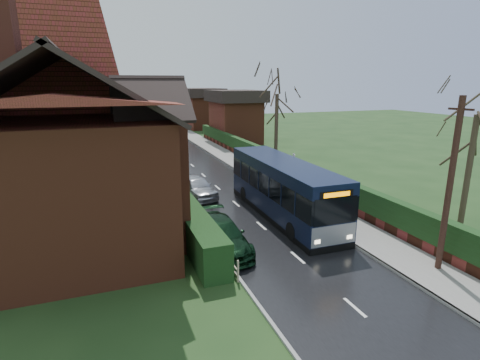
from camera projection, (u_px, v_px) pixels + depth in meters
name	position (u px, v px, depth m)	size (l,w,h in m)	color
ground	(278.00, 240.00, 18.20)	(140.00, 140.00, 0.00)	#2D4A20
road	(218.00, 188.00, 27.27)	(6.00, 100.00, 0.02)	black
pavement	(271.00, 182.00, 28.69)	(2.50, 100.00, 0.14)	slate
kerb_right	(256.00, 183.00, 28.28)	(0.12, 100.00, 0.14)	gray
kerb_left	(176.00, 191.00, 26.24)	(0.12, 100.00, 0.10)	gray
front_hedge	(177.00, 203.00, 21.23)	(1.20, 16.00, 1.60)	black
picket_fence	(191.00, 208.00, 21.57)	(0.10, 16.00, 0.90)	tan
right_wall_hedge	(289.00, 168.00, 28.97)	(0.60, 50.00, 1.80)	brown
brick_house	(78.00, 147.00, 18.49)	(9.30, 14.60, 10.30)	brown
bus	(283.00, 189.00, 21.21)	(2.54, 10.53, 3.19)	black
car_silver	(196.00, 187.00, 24.87)	(1.73, 4.30, 1.47)	#BBBCC1
car_green	(221.00, 235.00, 17.06)	(1.96, 4.83, 1.40)	black
car_distant	(146.00, 129.00, 56.52)	(1.42, 4.07, 1.34)	black
bus_stop_sign	(293.00, 169.00, 24.49)	(0.20, 0.45, 3.00)	slate
telegraph_pole	(450.00, 187.00, 14.38)	(0.30, 0.89, 7.01)	black
tree_right_near	(479.00, 106.00, 17.38)	(3.97, 3.97, 8.58)	#392E21
tree_right_far	(277.00, 89.00, 33.87)	(4.76, 4.76, 9.20)	#36281F
tree_house_side	(25.00, 76.00, 27.50)	(4.64, 4.64, 10.53)	#362B20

